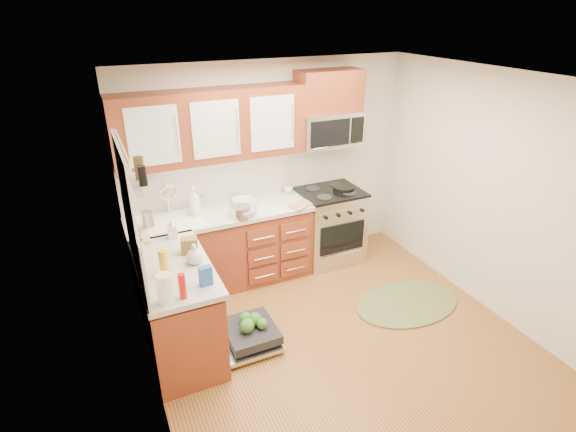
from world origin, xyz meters
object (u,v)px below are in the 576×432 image
paper_towel_roll (165,289)px  cup (288,189)px  upper_cabinets (211,126)px  bowl_a (243,202)px  sink (175,232)px  cutting_board (302,205)px  range (329,225)px  rug (407,303)px  skillet (344,188)px  dishwasher (247,336)px  microwave (328,129)px  bowl_b (244,212)px  stock_pot (241,212)px

paper_towel_roll → cup: 2.45m
upper_cabinets → bowl_a: bearing=-5.6°
sink → cutting_board: size_ratio=2.26×
range → bowl_a: (-1.10, 0.12, 0.48)m
rug → paper_towel_roll: (-2.59, -0.17, 1.04)m
skillet → dishwasher: bearing=-147.4°
upper_cabinets → cup: upper_cabinets is taller
skillet → cup: cup is taller
microwave → cup: 0.88m
rug → bowl_a: (-1.41, 1.38, 0.95)m
bowl_a → cup: 0.63m
bowl_a → sink: bearing=-171.5°
bowl_a → bowl_b: (-0.10, -0.30, 0.01)m
sink → upper_cabinets: bearing=16.4°
bowl_a → cup: size_ratio=2.34×
upper_cabinets → paper_towel_roll: bearing=-119.0°
bowl_b → rug: bearing=-35.7°
dishwasher → stock_pot: (0.30, 0.92, 0.89)m
microwave → stock_pot: size_ratio=3.47×
microwave → rug: size_ratio=0.62×
stock_pot → range: bearing=9.6°
skillet → bowl_b: bowl_b is taller
cutting_board → stock_pot: bearing=180.0°
range → bowl_b: (-1.20, -0.18, 0.50)m
cup → upper_cabinets: bearing=-175.4°
dishwasher → rug: size_ratio=0.57×
cutting_board → bowl_a: (-0.60, 0.33, 0.02)m
upper_cabinets → range: bearing=-5.9°
cutting_board → paper_towel_roll: size_ratio=1.09×
upper_cabinets → skillet: bearing=-6.9°
upper_cabinets → bowl_b: upper_cabinets is taller
bowl_a → dishwasher: bearing=-109.5°
rug → stock_pot: (-1.55, 1.05, 0.98)m
cutting_board → bowl_a: bearing=151.5°
rug → bowl_b: 2.09m
sink → rug: bearing=-29.2°
microwave → paper_towel_roll: size_ratio=3.01×
sink → cup: 1.48m
range → dishwasher: bearing=-143.7°
microwave → stock_pot: microwave is taller
paper_towel_roll → bowl_a: size_ratio=0.97×
range → cutting_board: range is taller
sink → skillet: bearing=-0.9°
bowl_b → cutting_board: bearing=-2.5°
range → microwave: (0.00, 0.12, 1.23)m
sink → paper_towel_roll: (-0.35, -1.42, 0.25)m
sink → bowl_b: bowl_b is taller
range → sink: size_ratio=1.53×
dishwasher → cutting_board: 1.62m
range → cutting_board: 0.71m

